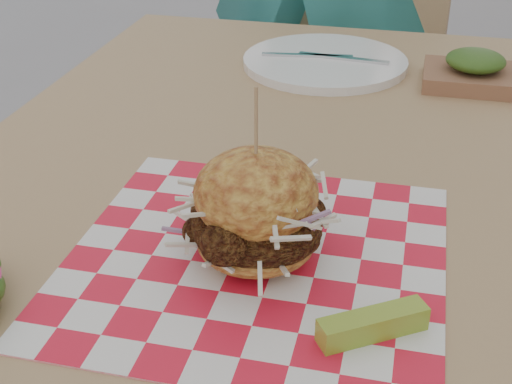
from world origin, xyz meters
TOP-DOWN VIEW (x-y plane):
  - patio_table at (0.32, 0.07)m, footprint 0.80×1.20m
  - patio_chair at (0.33, 1.01)m, footprint 0.47×0.48m
  - paper_liner at (0.34, -0.12)m, footprint 0.36×0.36m
  - sandwich at (0.34, -0.12)m, footprint 0.16×0.16m
  - pickle_spear at (0.46, -0.21)m, footprint 0.09×0.07m
  - place_setting at (0.32, 0.44)m, footprint 0.27×0.27m
  - kraft_tray at (0.56, 0.41)m, footprint 0.15×0.12m

SIDE VIEW (x-z plane):
  - patio_chair at x=0.33m, z-range 0.08..1.03m
  - patio_table at x=0.32m, z-range 0.30..1.05m
  - paper_liner at x=0.34m, z-range 0.75..0.75m
  - place_setting at x=0.32m, z-range 0.75..0.77m
  - pickle_spear at x=0.46m, z-range 0.75..0.77m
  - kraft_tray at x=0.56m, z-range 0.74..0.80m
  - sandwich at x=0.34m, z-range 0.71..0.89m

